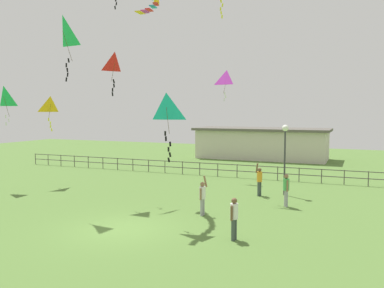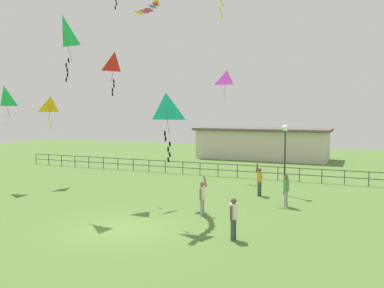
% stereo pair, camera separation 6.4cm
% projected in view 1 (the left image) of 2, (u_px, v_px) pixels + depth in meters
% --- Properties ---
extents(ground_plane, '(80.00, 80.00, 0.00)m').
position_uv_depth(ground_plane, '(122.00, 229.00, 16.20)').
color(ground_plane, '#517533').
extents(lamppost, '(0.36, 0.36, 3.97)m').
position_uv_depth(lamppost, '(285.00, 143.00, 22.59)').
color(lamppost, '#38383D').
rests_on(lamppost, ground_plane).
extents(person_0, '(0.29, 0.47, 1.58)m').
position_uv_depth(person_0, '(234.00, 216.00, 14.77)').
color(person_0, '#3F4C47').
rests_on(person_0, ground_plane).
extents(person_1, '(0.35, 0.47, 1.86)m').
position_uv_depth(person_1, '(259.00, 179.00, 22.51)').
color(person_1, '#3F4C47').
rests_on(person_1, ground_plane).
extents(person_2, '(0.32, 0.47, 1.81)m').
position_uv_depth(person_2, '(202.00, 196.00, 18.28)').
color(person_2, '#99999E').
rests_on(person_2, ground_plane).
extents(person_3, '(0.30, 0.45, 1.63)m').
position_uv_depth(person_3, '(286.00, 188.00, 19.97)').
color(person_3, '#99999E').
rests_on(person_3, ground_plane).
extents(kite_0, '(0.53, 1.16, 2.24)m').
position_uv_depth(kite_0, '(51.00, 105.00, 25.67)').
color(kite_0, yellow).
extents(kite_2, '(0.84, 0.93, 2.18)m').
position_uv_depth(kite_2, '(115.00, 64.00, 20.44)').
color(kite_2, red).
extents(kite_4, '(1.09, 0.88, 2.11)m').
position_uv_depth(kite_4, '(227.00, 79.00, 28.06)').
color(kite_4, '#B22DB2').
extents(kite_5, '(1.09, 0.69, 2.85)m').
position_uv_depth(kite_5, '(166.00, 110.00, 16.40)').
color(kite_5, '#19B2B2').
extents(kite_6, '(0.88, 0.87, 2.97)m').
position_uv_depth(kite_6, '(63.00, 33.00, 18.48)').
color(kite_6, '#1EB759').
extents(kite_7, '(0.94, 0.86, 2.33)m').
position_uv_depth(kite_7, '(4.00, 98.00, 23.95)').
color(kite_7, '#1EB759').
extents(waterfront_railing, '(36.04, 0.06, 0.95)m').
position_uv_depth(waterfront_railing, '(225.00, 168.00, 29.10)').
color(waterfront_railing, '#4C4742').
rests_on(waterfront_railing, ground_plane).
extents(pavilion_building, '(13.07, 5.13, 3.05)m').
position_uv_depth(pavilion_building, '(262.00, 143.00, 40.09)').
color(pavilion_building, beige).
rests_on(pavilion_building, ground_plane).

